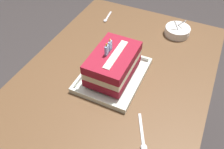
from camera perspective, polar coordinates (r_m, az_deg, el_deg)
dining_table at (r=1.05m, az=-0.24°, el=-5.47°), size 1.21×0.79×0.72m
foil_tray at (r=0.99m, az=0.25°, el=-0.25°), size 0.31×0.25×0.02m
birthday_cake at (r=0.94m, az=0.26°, el=2.72°), size 0.24×0.16×0.16m
bowl_stack at (r=1.26m, az=15.73°, el=10.26°), size 0.13×0.13×0.08m
serving_spoon_near_tray at (r=1.34m, az=-1.37°, el=13.51°), size 0.12×0.03×0.01m
serving_spoon_by_bowls at (r=0.82m, az=7.61°, el=-15.78°), size 0.14×0.08×0.01m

